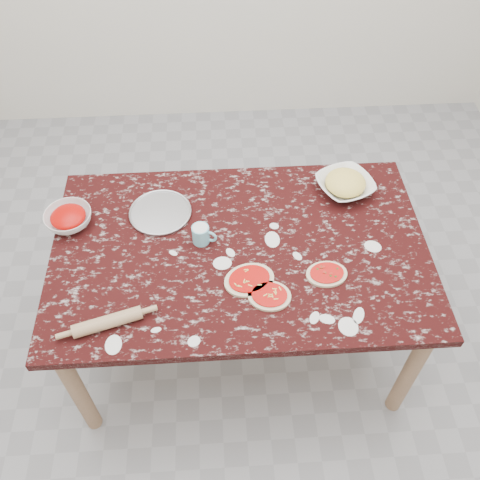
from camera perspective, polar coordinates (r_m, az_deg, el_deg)
name	(u,v)px	position (r m, az deg, el deg)	size (l,w,h in m)	color
ground	(240,336)	(2.82, 0.00, -10.55)	(4.00, 4.00, 0.00)	gray
worktable	(240,260)	(2.27, 0.00, -2.17)	(1.60, 1.00, 0.75)	black
pizza_tray	(160,213)	(2.36, -8.74, 2.97)	(0.27, 0.27, 0.01)	#B2B2B7
sauce_bowl	(69,219)	(2.39, -18.31, 2.25)	(0.21, 0.21, 0.06)	white
cheese_bowl	(345,185)	(2.47, 11.45, 5.90)	(0.25, 0.25, 0.06)	white
flour_mug	(201,234)	(2.20, -4.26, 0.63)	(0.11, 0.07, 0.09)	#76C4D6
pizza_left	(249,280)	(2.09, 1.02, -4.40)	(0.24, 0.21, 0.02)	beige
pizza_mid	(269,296)	(2.05, 3.25, -6.13)	(0.19, 0.17, 0.02)	beige
pizza_right	(327,274)	(2.14, 9.50, -3.70)	(0.18, 0.14, 0.02)	beige
rolling_pin	(108,322)	(2.02, -14.36, -8.72)	(0.05, 0.05, 0.26)	tan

